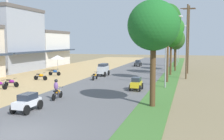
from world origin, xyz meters
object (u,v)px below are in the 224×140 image
Objects in this scene: motorbike_ahead_second at (95,76)px; parked_motorbike_third at (11,82)px; median_tree_nearest at (154,26)px; median_tree_second at (168,20)px; car_sedan_white at (27,102)px; car_van_silver at (103,69)px; parked_motorbike_fourth at (41,76)px; median_tree_fifth at (176,28)px; streetlamp_far at (179,41)px; utility_pole_near at (189,39)px; car_sedan_charcoal at (138,63)px; vendor_umbrella at (57,57)px; streetlamp_mid at (177,42)px; utility_pole_far at (187,41)px; car_hatchback_yellow at (136,83)px; motorbike_foreground_rider at (57,90)px; streetlamp_near at (166,45)px; parked_motorbike_fifth at (55,72)px; median_tree_fourth at (176,39)px; median_tree_third at (171,33)px.

parked_motorbike_third is at bearing -131.42° from motorbike_ahead_second.
median_tree_nearest is 12.71m from median_tree_second.
car_van_silver reaches higher than car_sedan_white.
motorbike_ahead_second is (6.26, 2.02, 0.02)m from parked_motorbike_fourth.
streetlamp_far is at bearing 88.87° from median_tree_fifth.
car_sedan_charcoal is at bearing 134.17° from utility_pole_near.
vendor_umbrella is at bearing 155.41° from car_van_silver.
streetlamp_mid is 0.86× the size of utility_pole_far.
parked_motorbike_third is 16.56m from median_tree_nearest.
median_tree_nearest reaches higher than car_hatchback_yellow.
streetlamp_far is 4.70× the size of motorbike_foreground_rider.
streetlamp_far is 3.75× the size of car_sedan_charcoal.
car_sedan_charcoal is at bearing 106.79° from streetlamp_near.
utility_pole_near is at bearing 74.23° from car_hatchback_yellow.
utility_pole_far reaches higher than parked_motorbike_fifth.
car_van_silver is at bearing -24.59° from vendor_umbrella.
car_sedan_white is 1.00× the size of car_sedan_charcoal.
median_tree_fourth is 31.06m from car_sedan_white.
streetlamp_far is (0.19, 45.26, -0.89)m from median_tree_nearest.
utility_pole_far is at bearing 5.52° from parked_motorbike_fifth.
streetlamp_mid is at bearing 69.89° from motorbike_ahead_second.
car_sedan_white is at bearing -115.47° from median_tree_second.
median_tree_second reaches higher than car_sedan_charcoal.
utility_pole_near is at bearing 81.24° from streetlamp_near.
streetlamp_near is 3.25× the size of car_sedan_charcoal.
parked_motorbike_fourth is at bearing -162.12° from motorbike_ahead_second.
car_van_silver reaches higher than car_hatchback_yellow.
parked_motorbike_fifth is 19.93m from utility_pole_near.
car_van_silver is at bearing 11.77° from parked_motorbike_fifth.
utility_pole_near reaches higher than car_hatchback_yellow.
streetlamp_far is at bearing 89.76° from median_tree_nearest.
median_tree_fourth is at bearing 47.33° from car_van_silver.
vendor_umbrella is 25.83m from car_sedan_white.
median_tree_nearest is 4.21× the size of motorbike_foreground_rider.
streetlamp_mid is (15.51, 21.16, 4.09)m from parked_motorbike_fifth.
car_hatchback_yellow is (15.29, -13.89, -1.56)m from vendor_umbrella.
median_tree_fifth reaches higher than parked_motorbike_fifth.
parked_motorbike_fourth is at bearing -120.12° from streetlamp_mid.
motorbike_ahead_second is (-1.66, -20.11, -0.17)m from car_sedan_charcoal.
median_tree_third is at bearing 18.89° from parked_motorbike_fifth.
car_sedan_charcoal reaches higher than motorbike_ahead_second.
streetlamp_far reaches higher than car_van_silver.
vendor_umbrella is 0.28× the size of median_tree_fifth.
streetlamp_mid is at bearing 85.25° from median_tree_fifth.
median_tree_fifth reaches higher than streetlamp_near.
car_van_silver is at bearing 44.90° from parked_motorbike_fourth.
motorbike_foreground_rider is at bearing -62.01° from parked_motorbike_fifth.
utility_pole_far is 4.65× the size of car_hatchback_yellow.
car_sedan_white and car_sedan_charcoal have the same top height.
utility_pole_far is at bearing 66.18° from car_hatchback_yellow.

